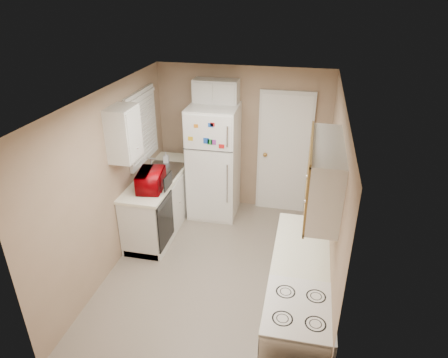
# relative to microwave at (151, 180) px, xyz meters

# --- Properties ---
(floor) EXTENTS (3.80, 3.80, 0.00)m
(floor) POSITION_rel_microwave_xyz_m (1.04, -0.46, -1.05)
(floor) COLOR tan
(floor) RESTS_ON ground
(ceiling) EXTENTS (3.80, 3.80, 0.00)m
(ceiling) POSITION_rel_microwave_xyz_m (1.04, -0.46, 1.35)
(ceiling) COLOR white
(ceiling) RESTS_ON floor
(wall_left) EXTENTS (3.80, 3.80, 0.00)m
(wall_left) POSITION_rel_microwave_xyz_m (-0.36, -0.46, 0.15)
(wall_left) COLOR tan
(wall_left) RESTS_ON floor
(wall_right) EXTENTS (3.80, 3.80, 0.00)m
(wall_right) POSITION_rel_microwave_xyz_m (2.44, -0.46, 0.15)
(wall_right) COLOR tan
(wall_right) RESTS_ON floor
(wall_back) EXTENTS (2.80, 2.80, 0.00)m
(wall_back) POSITION_rel_microwave_xyz_m (1.04, 1.44, 0.15)
(wall_back) COLOR tan
(wall_back) RESTS_ON floor
(wall_front) EXTENTS (2.80, 2.80, 0.00)m
(wall_front) POSITION_rel_microwave_xyz_m (1.04, -2.36, 0.15)
(wall_front) COLOR tan
(wall_front) RESTS_ON floor
(left_counter) EXTENTS (0.60, 1.80, 0.90)m
(left_counter) POSITION_rel_microwave_xyz_m (-0.06, 0.44, -0.60)
(left_counter) COLOR silver
(left_counter) RESTS_ON floor
(dishwasher) EXTENTS (0.03, 0.58, 0.72)m
(dishwasher) POSITION_rel_microwave_xyz_m (0.23, -0.16, -0.56)
(dishwasher) COLOR black
(dishwasher) RESTS_ON floor
(sink) EXTENTS (0.54, 0.74, 0.16)m
(sink) POSITION_rel_microwave_xyz_m (-0.06, 0.59, -0.19)
(sink) COLOR gray
(sink) RESTS_ON left_counter
(microwave) EXTENTS (0.53, 0.35, 0.33)m
(microwave) POSITION_rel_microwave_xyz_m (0.00, 0.00, 0.00)
(microwave) COLOR #9E0007
(microwave) RESTS_ON left_counter
(soap_bottle) EXTENTS (0.09, 0.09, 0.18)m
(soap_bottle) POSITION_rel_microwave_xyz_m (-0.11, 0.91, -0.05)
(soap_bottle) COLOR white
(soap_bottle) RESTS_ON left_counter
(window_blinds) EXTENTS (0.10, 0.98, 1.08)m
(window_blinds) POSITION_rel_microwave_xyz_m (-0.32, 0.59, 0.55)
(window_blinds) COLOR silver
(window_blinds) RESTS_ON wall_left
(upper_cabinet_left) EXTENTS (0.30, 0.45, 0.70)m
(upper_cabinet_left) POSITION_rel_microwave_xyz_m (-0.21, -0.24, 0.75)
(upper_cabinet_left) COLOR silver
(upper_cabinet_left) RESTS_ON wall_left
(refrigerator) EXTENTS (0.77, 0.75, 1.85)m
(refrigerator) POSITION_rel_microwave_xyz_m (0.65, 1.06, -0.13)
(refrigerator) COLOR white
(refrigerator) RESTS_ON floor
(cabinet_over_fridge) EXTENTS (0.70, 0.30, 0.40)m
(cabinet_over_fridge) POSITION_rel_microwave_xyz_m (0.64, 1.29, 0.95)
(cabinet_over_fridge) COLOR silver
(cabinet_over_fridge) RESTS_ON wall_back
(interior_door) EXTENTS (0.86, 0.06, 2.08)m
(interior_door) POSITION_rel_microwave_xyz_m (1.74, 1.40, -0.03)
(interior_door) COLOR white
(interior_door) RESTS_ON floor
(right_counter) EXTENTS (0.60, 2.00, 0.90)m
(right_counter) POSITION_rel_microwave_xyz_m (2.14, -1.26, -0.60)
(right_counter) COLOR silver
(right_counter) RESTS_ON floor
(stove) EXTENTS (0.63, 0.78, 0.94)m
(stove) POSITION_rel_microwave_xyz_m (2.16, -1.89, -0.58)
(stove) COLOR white
(stove) RESTS_ON floor
(upper_cabinet_right) EXTENTS (0.30, 1.20, 0.70)m
(upper_cabinet_right) POSITION_rel_microwave_xyz_m (2.29, -0.96, 0.75)
(upper_cabinet_right) COLOR silver
(upper_cabinet_right) RESTS_ON wall_right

